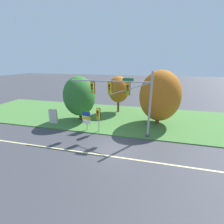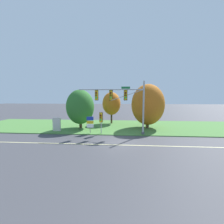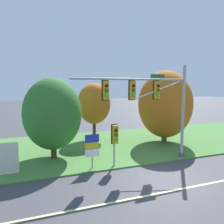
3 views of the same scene
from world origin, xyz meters
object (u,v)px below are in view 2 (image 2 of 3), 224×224
object	(u,v)px
pedestrian_signal_near_kerb	(101,119)
route_sign_post	(90,123)
traffic_signal_mast	(123,100)
tree_nearest_road	(80,107)
info_kiosk	(57,124)
tree_behind_signpost	(148,105)
tree_left_of_mast	(111,104)

from	to	relation	value
pedestrian_signal_near_kerb	route_sign_post	distance (m)	1.64
traffic_signal_mast	tree_nearest_road	distance (m)	7.26
info_kiosk	tree_nearest_road	bearing A→B (deg)	36.56
traffic_signal_mast	info_kiosk	bearing A→B (deg)	174.03
tree_behind_signpost	info_kiosk	xyz separation A→B (m)	(-13.17, -3.13, -2.68)
tree_behind_signpost	info_kiosk	distance (m)	13.80
route_sign_post	tree_behind_signpost	xyz separation A→B (m)	(8.16, 3.99, 2.23)
traffic_signal_mast	info_kiosk	world-z (taller)	traffic_signal_mast
route_sign_post	tree_left_of_mast	size ratio (longest dim) A/B	0.40
route_sign_post	info_kiosk	world-z (taller)	route_sign_post
tree_left_of_mast	tree_behind_signpost	bearing A→B (deg)	-30.93
tree_nearest_road	tree_behind_signpost	world-z (taller)	tree_behind_signpost
tree_nearest_road	tree_left_of_mast	xyz separation A→B (m)	(4.42, 4.56, 0.29)
route_sign_post	pedestrian_signal_near_kerb	bearing A→B (deg)	-9.23
route_sign_post	tree_behind_signpost	bearing A→B (deg)	26.03
traffic_signal_mast	tree_nearest_road	size ratio (longest dim) A/B	1.44
pedestrian_signal_near_kerb	tree_left_of_mast	world-z (taller)	tree_left_of_mast
traffic_signal_mast	tree_left_of_mast	world-z (taller)	traffic_signal_mast
traffic_signal_mast	tree_left_of_mast	xyz separation A→B (m)	(-2.05, 7.64, -0.89)
route_sign_post	tree_left_of_mast	xyz separation A→B (m)	(2.26, 7.52, 2.19)
traffic_signal_mast	route_sign_post	size ratio (longest dim) A/B	3.77
tree_left_of_mast	info_kiosk	distance (m)	10.21
traffic_signal_mast	route_sign_post	world-z (taller)	traffic_signal_mast
route_sign_post	tree_nearest_road	xyz separation A→B (m)	(-2.16, 2.97, 1.90)
tree_nearest_road	info_kiosk	size ratio (longest dim) A/B	3.12
pedestrian_signal_near_kerb	info_kiosk	xyz separation A→B (m)	(-6.51, 1.10, -1.07)
tree_left_of_mast	info_kiosk	xyz separation A→B (m)	(-7.27, -6.67, -2.63)
tree_behind_signpost	route_sign_post	bearing A→B (deg)	-153.97
pedestrian_signal_near_kerb	tree_left_of_mast	distance (m)	7.96
pedestrian_signal_near_kerb	tree_left_of_mast	xyz separation A→B (m)	(0.76, 7.77, 1.56)
pedestrian_signal_near_kerb	tree_behind_signpost	world-z (taller)	tree_behind_signpost
tree_nearest_road	tree_left_of_mast	size ratio (longest dim) A/B	1.05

